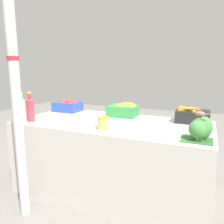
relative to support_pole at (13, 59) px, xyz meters
name	(u,v)px	position (x,y,z in m)	size (l,w,h in m)	color
ground_plane	(112,190)	(0.56, 0.66, -1.34)	(10.00, 10.00, 0.00)	slate
market_table	(112,157)	(0.56, 0.66, -0.97)	(1.90, 0.90, 0.75)	#B7B2A8
support_pole	(13,59)	(0.00, 0.00, 0.00)	(0.09, 0.09, 2.69)	#B7BABF
apple_crate	(68,105)	(-0.18, 0.96, -0.52)	(0.31, 0.25, 0.16)	#2847B7
orange_crate	(124,110)	(0.57, 0.96, -0.52)	(0.31, 0.25, 0.16)	#2D8442
carrot_crate	(192,116)	(1.30, 0.96, -0.53)	(0.31, 0.25, 0.16)	black
broccoli_pile	(201,129)	(1.39, 0.38, -0.51)	(0.22, 0.19, 0.18)	#2D602D
juice_bottle_cloudy	(22,109)	(-0.32, 0.35, -0.48)	(0.08, 0.08, 0.28)	beige
juice_bottle_ruby	(30,109)	(-0.20, 0.35, -0.47)	(0.08, 0.08, 0.30)	#B2333D
pickle_jar	(103,123)	(0.60, 0.36, -0.54)	(0.10, 0.10, 0.11)	#DBBC56
sparrow_bird	(199,114)	(1.37, 0.35, -0.39)	(0.13, 0.05, 0.05)	#4C3D2D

